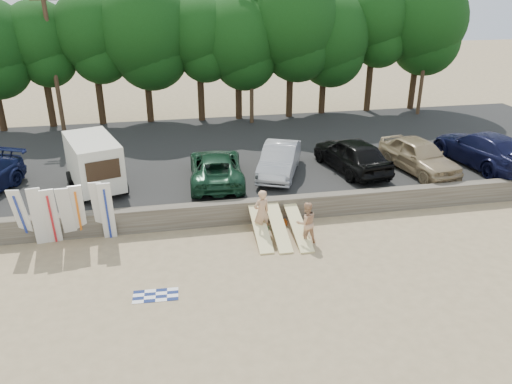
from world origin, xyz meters
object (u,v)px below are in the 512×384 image
Objects in this scene: box_trailer at (94,161)px; car_3 at (352,154)px; car_2 at (280,160)px; car_4 at (419,155)px; car_1 at (216,167)px; beachgoer_b at (306,223)px; beachgoer_a at (262,212)px; car_5 at (483,149)px; cooler at (263,229)px.

box_trailer is 0.83× the size of car_3.
car_2 is 0.95× the size of car_4.
car_1 is 1.03× the size of car_3.
beachgoer_b is at bearing -50.88° from box_trailer.
car_3 is 7.12m from beachgoer_a.
car_5 is 12.00m from beachgoer_b.
beachgoer_a is at bearing 111.47° from car_1.
car_5 reaches higher than car_4.
beachgoer_b is (-7.19, -4.79, -0.66)m from car_4.
car_3 is at bearing -159.08° from beachgoer_a.
car_5 is at bearing 179.68° from beachgoer_a.
car_1 is at bearing 166.39° from car_4.
car_2 reaches higher than cooler.
beachgoer_a is 1.13× the size of beachgoer_b.
car_3 is at bearing -131.93° from beachgoer_b.
car_4 is 0.81× the size of car_5.
car_5 is (6.95, -0.46, 0.01)m from car_3.
car_1 is 3.21m from car_2.
box_trailer is at bearing -51.12° from beachgoer_a.
cooler is (-8.69, -3.72, -1.37)m from car_4.
car_4 is (6.94, -0.89, 0.07)m from car_2.
beachgoer_a is (-12.45, -4.03, -0.60)m from car_5.
box_trailer reaches higher than car_1.
box_trailer is at bearing 166.83° from car_4.
car_2 is at bearing 161.90° from car_4.
car_3 is (6.85, 0.20, 0.13)m from car_1.
box_trailer is 0.80× the size of car_1.
car_2 is 2.35× the size of beachgoer_a.
box_trailer is at bearing -39.24° from beachgoer_b.
car_4 reaches higher than beachgoer_a.
beachgoer_a is at bearing 28.25° from car_3.
car_3 reaches higher than car_4.
car_1 reaches higher than cooler.
car_4 is at bearing -4.37° from car_5.
car_4 is (10.12, -0.50, 0.10)m from car_1.
car_4 is at bearing -152.75° from beachgoer_b.
car_3 is 2.92× the size of beachgoer_b.
box_trailer reaches higher than car_2.
box_trailer is 5.56m from car_1.
car_1 is at bearing 106.48° from cooler.
car_3 reaches higher than beachgoer_a.
car_4 is (3.27, -0.70, -0.04)m from car_3.
box_trailer reaches higher than beachgoer_b.
car_3 is at bearing -11.95° from car_5.
car_1 is 1.14× the size of car_2.
cooler is (-1.50, 1.07, -0.70)m from beachgoer_b.
car_5 is 3.47× the size of beachgoer_b.
car_5 is 3.08× the size of beachgoer_a.
cooler is at bearing 9.59° from car_5.
cooler is (-12.36, -3.97, -1.41)m from car_5.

